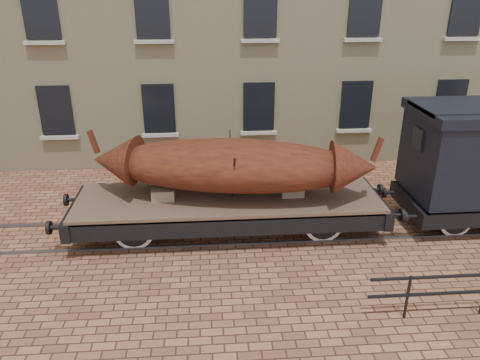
{
  "coord_description": "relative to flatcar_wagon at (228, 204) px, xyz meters",
  "views": [
    {
      "loc": [
        -0.9,
        -11.15,
        6.28
      ],
      "look_at": [
        -0.01,
        0.5,
        1.3
      ],
      "focal_mm": 35.0,
      "sensor_mm": 36.0,
      "label": 1
    }
  ],
  "objects": [
    {
      "name": "ground",
      "position": [
        0.36,
        -0.0,
        -0.84
      ],
      "size": [
        90.0,
        90.0,
        0.0
      ],
      "primitive_type": "plane",
      "color": "brown"
    },
    {
      "name": "rail_track",
      "position": [
        0.36,
        -0.0,
        -0.81
      ],
      "size": [
        30.0,
        1.52,
        0.06
      ],
      "color": "#59595E",
      "rests_on": "ground"
    },
    {
      "name": "flatcar_wagon",
      "position": [
        0.0,
        0.0,
        0.0
      ],
      "size": [
        8.94,
        2.43,
        1.35
      ],
      "color": "brown",
      "rests_on": "ground"
    },
    {
      "name": "iron_boat",
      "position": [
        0.11,
        -0.0,
        1.1
      ],
      "size": [
        7.4,
        3.02,
        1.74
      ],
      "color": "maroon",
      "rests_on": "flatcar_wagon"
    }
  ]
}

